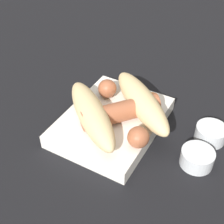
# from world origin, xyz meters

# --- Properties ---
(ground_plane) EXTENTS (3.00, 3.00, 0.00)m
(ground_plane) POSITION_xyz_m (0.00, 0.00, 0.00)
(ground_plane) COLOR black
(food_tray) EXTENTS (0.21, 0.16, 0.03)m
(food_tray) POSITION_xyz_m (0.00, 0.00, 0.01)
(food_tray) COLOR silver
(food_tray) RESTS_ON ground_plane
(bread_roll) EXTENTS (0.23, 0.23, 0.04)m
(bread_roll) POSITION_xyz_m (-0.00, 0.01, 0.05)
(bread_roll) COLOR #DBBC84
(bread_roll) RESTS_ON food_tray
(sausage) EXTENTS (0.13, 0.14, 0.04)m
(sausage) POSITION_xyz_m (-0.00, 0.02, 0.04)
(sausage) COLOR #9E5638
(sausage) RESTS_ON food_tray
(pickled_veggies) EXTENTS (0.06, 0.05, 0.00)m
(pickled_veggies) POSITION_xyz_m (-0.07, 0.04, 0.03)
(pickled_veggies) COLOR orange
(pickled_veggies) RESTS_ON food_tray
(condiment_cup_near) EXTENTS (0.05, 0.05, 0.03)m
(condiment_cup_near) POSITION_xyz_m (0.01, 0.16, 0.01)
(condiment_cup_near) COLOR silver
(condiment_cup_near) RESTS_ON ground_plane
(condiment_cup_far) EXTENTS (0.05, 0.05, 0.03)m
(condiment_cup_far) POSITION_xyz_m (-0.06, 0.16, 0.01)
(condiment_cup_far) COLOR silver
(condiment_cup_far) RESTS_ON ground_plane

